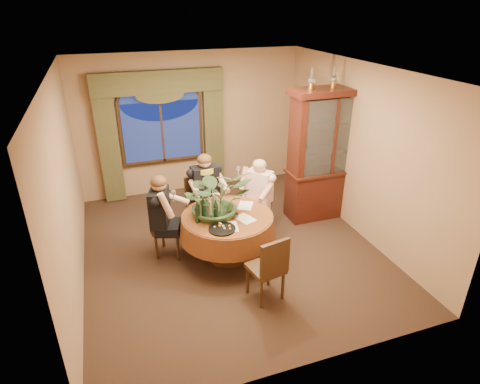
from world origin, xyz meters
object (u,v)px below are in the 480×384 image
object	(u,v)px
chair_right	(256,204)
person_pink	(259,196)
person_back	(161,218)
wine_bottle_4	(199,206)
china_cabinet	(326,155)
wine_bottle_2	(209,207)
chair_back_right	(202,206)
stoneware_vase	(216,203)
chair_back	(169,227)
centerpiece_plant	(216,174)
oil_lamp_right	(356,76)
oil_lamp_left	(312,79)
oil_lamp_center	(334,77)
dining_table	(228,237)
person_scarf	(205,192)
wine_bottle_5	(202,204)
chair_front_left	(266,266)
wine_bottle_0	(216,210)
wine_bottle_3	(204,210)
olive_bowl	(234,215)
wine_bottle_1	(197,212)

from	to	relation	value
chair_right	person_pink	world-z (taller)	person_pink
person_back	wine_bottle_4	bearing A→B (deg)	86.36
china_cabinet	wine_bottle_2	world-z (taller)	china_cabinet
chair_back_right	stoneware_vase	bearing A→B (deg)	83.07
chair_back	stoneware_vase	bearing A→B (deg)	96.49
chair_back_right	chair_right	bearing A→B (deg)	153.78
centerpiece_plant	chair_back	bearing A→B (deg)	157.46
person_back	person_pink	bearing A→B (deg)	119.02
oil_lamp_right	person_pink	xyz separation A→B (m)	(-1.73, -0.15, -1.86)
oil_lamp_left	oil_lamp_center	xyz separation A→B (m)	(0.41, 0.00, 0.00)
dining_table	chair_back_right	size ratio (longest dim) A/B	1.52
person_scarf	chair_right	bearing A→B (deg)	154.60
stoneware_vase	centerpiece_plant	bearing A→B (deg)	-98.11
chair_right	wine_bottle_5	xyz separation A→B (m)	(-1.06, -0.50, 0.44)
chair_front_left	person_pink	world-z (taller)	person_pink
stoneware_vase	centerpiece_plant	xyz separation A→B (m)	(-0.01, -0.05, 0.50)
chair_right	stoneware_vase	size ratio (longest dim) A/B	3.27
oil_lamp_right	wine_bottle_0	size ratio (longest dim) A/B	1.03
centerpiece_plant	china_cabinet	bearing A→B (deg)	16.82
oil_lamp_right	chair_front_left	distance (m)	3.56
oil_lamp_left	wine_bottle_3	world-z (taller)	oil_lamp_left
china_cabinet	chair_back	world-z (taller)	china_cabinet
wine_bottle_5	dining_table	bearing A→B (deg)	-26.58
wine_bottle_0	chair_right	bearing A→B (deg)	39.61
china_cabinet	oil_lamp_center	size ratio (longest dim) A/B	6.90
dining_table	wine_bottle_0	size ratio (longest dim) A/B	4.41
oil_lamp_left	oil_lamp_center	world-z (taller)	same
chair_back_right	person_pink	world-z (taller)	person_pink
person_pink	dining_table	bearing A→B (deg)	90.00
olive_bowl	chair_front_left	bearing A→B (deg)	-82.57
person_back	wine_bottle_4	distance (m)	0.63
china_cabinet	oil_lamp_center	xyz separation A→B (m)	(0.00, 0.00, 1.34)
chair_back_right	olive_bowl	distance (m)	1.06
chair_front_left	person_scarf	distance (m)	2.03
chair_right	stoneware_vase	xyz separation A→B (m)	(-0.84, -0.52, 0.42)
oil_lamp_left	centerpiece_plant	distance (m)	2.23
chair_right	chair_back	world-z (taller)	same
oil_lamp_center	person_back	xyz separation A→B (m)	(-3.03, -0.45, -1.82)
dining_table	oil_lamp_left	distance (m)	2.83
chair_back	wine_bottle_5	size ratio (longest dim) A/B	2.91
wine_bottle_1	wine_bottle_5	bearing A→B (deg)	61.42
dining_table	oil_lamp_left	world-z (taller)	oil_lamp_left
person_pink	oil_lamp_right	bearing A→B (deg)	-124.57
stoneware_vase	wine_bottle_5	xyz separation A→B (m)	(-0.22, 0.02, 0.02)
dining_table	chair_back	distance (m)	0.92
oil_lamp_center	chair_back	xyz separation A→B (m)	(-2.91, -0.38, -2.04)
oil_lamp_center	oil_lamp_right	xyz separation A→B (m)	(0.41, 0.00, 0.00)
chair_back	person_scarf	bearing A→B (deg)	153.19
oil_lamp_center	wine_bottle_4	distance (m)	3.03
chair_back_right	wine_bottle_0	bearing A→B (deg)	77.81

